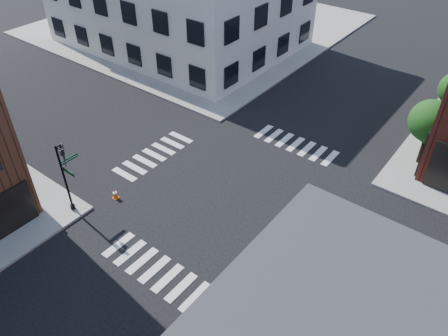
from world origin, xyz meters
TOP-DOWN VIEW (x-y plane):
  - ground at (0.00, 0.00)m, footprint 120.00×120.00m
  - sidewalk_nw at (-21.00, 21.00)m, footprint 30.00×30.00m
  - tree_near at (7.56, 9.98)m, footprint 2.69×2.69m
  - signal_pole at (-6.72, -6.68)m, footprint 1.29×1.24m
  - box_truck at (10.97, -4.46)m, footprint 8.76×3.61m
  - traffic_cone at (-5.70, -4.56)m, footprint 0.36×0.36m

SIDE VIEW (x-z plane):
  - ground at x=0.00m, z-range 0.00..0.00m
  - sidewalk_nw at x=-21.00m, z-range 0.00..0.15m
  - traffic_cone at x=-5.70m, z-range -0.01..0.63m
  - box_truck at x=10.97m, z-range 0.08..3.95m
  - signal_pole at x=-6.72m, z-range 0.56..5.16m
  - tree_near at x=7.56m, z-range 0.91..5.41m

